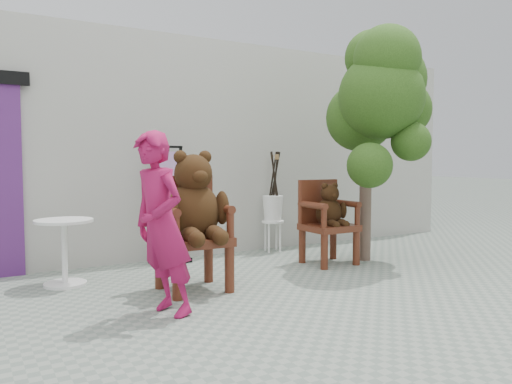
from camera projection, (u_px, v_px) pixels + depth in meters
ground_plane at (327, 299)px, 4.79m from camera, size 60.00×60.00×0.00m
back_wall at (197, 149)px, 7.36m from camera, size 9.00×1.00×3.00m
chair_big at (193, 212)px, 5.06m from camera, size 0.68×0.75×1.43m
chair_small at (327, 214)px, 6.40m from camera, size 0.61×0.56×1.07m
person at (162, 225)px, 4.20m from camera, size 0.53×0.66×1.57m
cafe_table at (64, 244)px, 5.28m from camera, size 0.60×0.60×0.70m
display_stand at (170, 218)px, 6.42m from camera, size 0.52×0.45×1.51m
stool_bucket at (273, 208)px, 7.21m from camera, size 0.32×0.32×1.45m
tree at (380, 97)px, 6.34m from camera, size 1.59×1.40×2.98m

